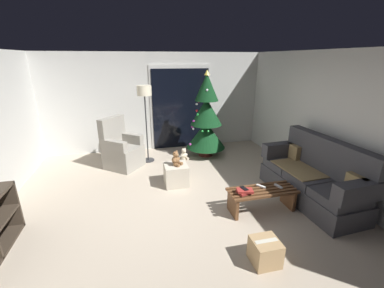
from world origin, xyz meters
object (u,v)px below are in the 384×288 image
Objects in this scene: remote_white at (261,186)px; cell_phone at (244,188)px; coffee_table at (262,196)px; remote_silver at (278,186)px; couch at (314,178)px; christmas_tree at (206,120)px; armchair at (122,150)px; teddy_bear_cream_by_tree at (184,155)px; book_stack at (245,191)px; ottoman at (176,175)px; floor_lamp at (145,98)px; teddy_bear_chestnut at (176,159)px; cardboard_box_taped_mid_floor at (265,252)px.

cell_phone is (-0.35, -0.11, 0.06)m from remote_white.
remote_silver reaches higher than coffee_table.
couch is 2.78m from christmas_tree.
couch is 12.67× the size of remote_silver.
cell_phone is 3.01m from armchair.
coffee_table is 3.86× the size of teddy_bear_cream_by_tree.
book_stack is 0.61× the size of ottoman.
floor_lamp is at bearing 137.58° from couch.
teddy_bear_chestnut reaches higher than remote_silver.
remote_silver reaches higher than teddy_bear_cream_by_tree.
armchair is 3.77m from cardboard_box_taped_mid_floor.
teddy_bear_cream_by_tree is at bearing 98.82° from remote_silver.
christmas_tree reaches higher than teddy_bear_chestnut.
ottoman is at bearing 107.11° from cardboard_box_taped_mid_floor.
christmas_tree is 4.76× the size of ottoman.
cardboard_box_taped_mid_floor is (0.27, -3.43, 0.04)m from teddy_bear_cream_by_tree.
teddy_bear_chestnut is at bearing 113.02° from cell_phone.
christmas_tree is at bearing 93.91° from coffee_table.
teddy_bear_chestnut is 0.88× the size of cardboard_box_taped_mid_floor.
teddy_bear_cream_by_tree is at bearing 71.06° from ottoman.
remote_white is 0.07× the size of christmas_tree.
coffee_table is 1.70m from teddy_bear_chestnut.
teddy_bear_cream_by_tree is at bearing 71.49° from teddy_bear_chestnut.
floor_lamp is 5.52× the size of cardboard_box_taped_mid_floor.
floor_lamp is 1.71m from teddy_bear_chestnut.
teddy_bear_chestnut is (-1.47, 1.17, 0.15)m from remote_silver.
teddy_bear_chestnut is at bearing 101.40° from remote_white.
floor_lamp is (-1.62, 2.53, 1.26)m from coffee_table.
remote_white is 3.15m from floor_lamp.
cardboard_box_taped_mid_floor is at bearing -100.19° from book_stack.
couch is at bearing -26.28° from ottoman.
cardboard_box_taped_mid_floor is (-0.52, -1.11, -0.23)m from remote_white.
remote_silver is at bearing -48.66° from remote_white.
book_stack is 2.65m from christmas_tree.
ottoman is (-0.85, 1.22, -0.24)m from cell_phone.
teddy_bear_chestnut reaches higher than teddy_bear_cream_by_tree.
remote_white is 0.28m from remote_silver.
cell_phone is at bearing -93.44° from christmas_tree.
remote_white reaches higher than coffee_table.
cardboard_box_taped_mid_floor is at bearing -95.17° from christmas_tree.
armchair reaches higher than cell_phone.
cell_phone is 3.05m from floor_lamp.
armchair is at bearing -161.09° from floor_lamp.
cell_phone is (-0.01, 0.02, 0.04)m from book_stack.
remote_silver is 3.35m from floor_lamp.
couch is at bearing -6.50° from cell_phone.
floor_lamp is at bearing 108.32° from ottoman.
armchair is at bearing 133.56° from coffee_table.
coffee_table is at bearing -139.14° from remote_white.
cell_phone is at bearing -63.11° from floor_lamp.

